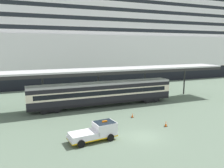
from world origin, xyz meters
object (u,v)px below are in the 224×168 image
service_truck (97,131)px  traffic_cone_mid (132,115)px  train_carriage (103,93)px  traffic_cone_near (166,124)px  cruise_ship (114,37)px

service_truck → traffic_cone_mid: (7.09, 5.43, -0.67)m
train_carriage → service_truck: 13.88m
traffic_cone_near → train_carriage: bearing=108.7°
traffic_cone_near → traffic_cone_mid: (-2.31, 4.81, -0.04)m
cruise_ship → traffic_cone_mid: (-14.54, -42.11, -12.68)m
train_carriage → traffic_cone_mid: size_ratio=37.70×
cruise_ship → traffic_cone_near: bearing=-104.6°
service_truck → traffic_cone_mid: 8.95m
traffic_cone_mid → cruise_ship: bearing=71.0°
cruise_ship → traffic_cone_near: cruise_ship is taller
cruise_ship → train_carriage: 39.88m
train_carriage → traffic_cone_near: train_carriage is taller
train_carriage → traffic_cone_near: (4.10, -12.14, -1.95)m
service_truck → traffic_cone_near: service_truck is taller
train_carriage → service_truck: train_carriage is taller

